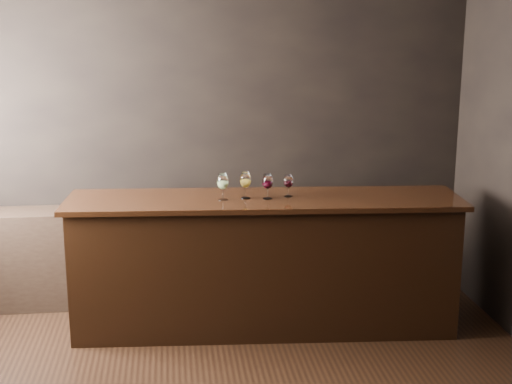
{
  "coord_description": "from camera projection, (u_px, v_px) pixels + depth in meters",
  "views": [
    {
      "loc": [
        -0.24,
        -4.23,
        2.52
      ],
      "look_at": [
        0.44,
        1.31,
        1.18
      ],
      "focal_mm": 50.0,
      "sensor_mm": 36.0,
      "label": 1
    }
  ],
  "objects": [
    {
      "name": "room_shell",
      "position": [
        171.0,
        140.0,
        4.35
      ],
      "size": [
        5.02,
        4.52,
        2.81
      ],
      "color": "black",
      "rests_on": "ground"
    },
    {
      "name": "back_bar_shelf",
      "position": [
        130.0,
        255.0,
        6.48
      ],
      "size": [
        2.46,
        0.4,
        0.89
      ],
      "primitive_type": "cube",
      "color": "black",
      "rests_on": "ground"
    },
    {
      "name": "glass_red_b",
      "position": [
        288.0,
        182.0,
        5.78
      ],
      "size": [
        0.08,
        0.08,
        0.18
      ],
      "color": "white",
      "rests_on": "bar_top"
    },
    {
      "name": "bar_top",
      "position": [
        264.0,
        200.0,
        5.77
      ],
      "size": [
        3.24,
        0.97,
        0.04
      ],
      "primitive_type": "cube",
      "rotation": [
        0.0,
        0.0,
        -0.07
      ],
      "color": "black",
      "rests_on": "bar_counter"
    },
    {
      "name": "glass_amber",
      "position": [
        245.0,
        181.0,
        5.72
      ],
      "size": [
        0.09,
        0.09,
        0.22
      ],
      "color": "white",
      "rests_on": "bar_top"
    },
    {
      "name": "glass_red_a",
      "position": [
        268.0,
        182.0,
        5.7
      ],
      "size": [
        0.09,
        0.09,
        0.2
      ],
      "color": "white",
      "rests_on": "bar_top"
    },
    {
      "name": "glass_white",
      "position": [
        223.0,
        182.0,
        5.66
      ],
      "size": [
        0.09,
        0.09,
        0.22
      ],
      "color": "white",
      "rests_on": "bar_top"
    },
    {
      "name": "bar_counter",
      "position": [
        264.0,
        266.0,
        5.9
      ],
      "size": [
        3.14,
        0.89,
        1.08
      ],
      "primitive_type": "cube",
      "rotation": [
        0.0,
        0.0,
        -0.07
      ],
      "color": "black",
      "rests_on": "ground"
    }
  ]
}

